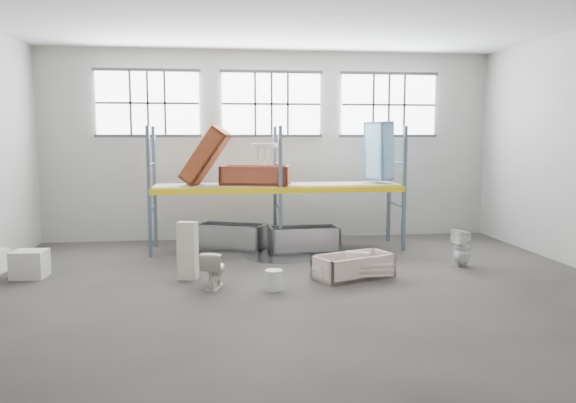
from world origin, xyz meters
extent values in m
cube|color=#4C4541|center=(0.00, 0.00, -0.05)|extent=(12.00, 10.00, 0.10)
cube|color=silver|center=(0.00, 0.00, 5.05)|extent=(12.00, 10.00, 0.10)
cube|color=#9F9B94|center=(0.00, 5.05, 2.50)|extent=(12.00, 0.10, 5.00)
cube|color=#B1ADA4|center=(0.00, -5.05, 2.50)|extent=(12.00, 0.10, 5.00)
cube|color=white|center=(-3.20, 4.94, 3.60)|extent=(2.60, 0.04, 1.60)
cube|color=white|center=(0.00, 4.94, 3.60)|extent=(2.60, 0.04, 1.60)
cube|color=white|center=(3.20, 4.94, 3.60)|extent=(2.60, 0.04, 1.60)
cube|color=slate|center=(-3.00, 2.90, 1.50)|extent=(0.08, 0.08, 3.00)
cube|color=slate|center=(-3.00, 4.10, 1.50)|extent=(0.08, 0.08, 3.00)
cube|color=slate|center=(0.00, 2.90, 1.50)|extent=(0.08, 0.08, 3.00)
cube|color=slate|center=(0.00, 4.10, 1.50)|extent=(0.08, 0.08, 3.00)
cube|color=slate|center=(3.00, 2.90, 1.50)|extent=(0.08, 0.08, 3.00)
cube|color=slate|center=(3.00, 4.10, 1.50)|extent=(0.08, 0.08, 3.00)
cube|color=yellow|center=(0.00, 2.90, 1.50)|extent=(6.00, 0.10, 0.14)
cube|color=yellow|center=(0.00, 4.10, 1.50)|extent=(6.00, 0.10, 0.14)
cube|color=gray|center=(0.00, 3.50, 1.58)|extent=(5.90, 1.10, 0.03)
cylinder|color=black|center=(0.00, 2.70, 0.00)|extent=(1.80, 1.80, 0.00)
cube|color=beige|center=(1.25, 0.48, 0.28)|extent=(0.52, 0.39, 0.44)
imported|color=beige|center=(0.50, 0.47, 0.16)|extent=(0.51, 0.51, 0.14)
imported|color=#F0E4CD|center=(-1.55, 0.07, 0.34)|extent=(0.54, 0.75, 0.68)
cube|color=beige|center=(-2.05, 0.75, 0.56)|extent=(0.42, 0.34, 1.12)
imported|color=white|center=(3.69, 1.11, 0.40)|extent=(0.45, 0.44, 0.80)
imported|color=silver|center=(-0.33, 3.24, 2.09)|extent=(0.65, 0.52, 0.55)
cylinder|color=silver|center=(-0.49, -0.25, 0.18)|extent=(0.41, 0.41, 0.37)
cube|color=beige|center=(-5.14, 1.26, 0.27)|extent=(0.66, 0.58, 0.54)
camera|label=1|loc=(-1.50, -10.16, 2.78)|focal=35.30mm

